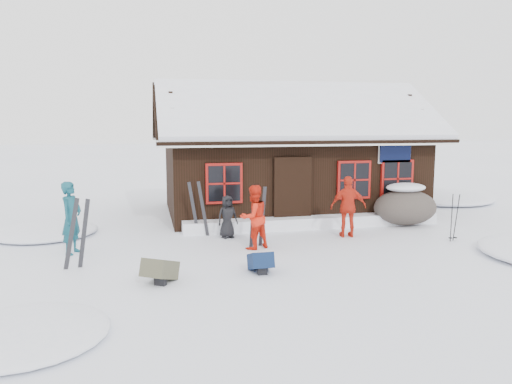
% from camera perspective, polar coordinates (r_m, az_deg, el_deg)
% --- Properties ---
extents(ground, '(120.00, 120.00, 0.00)m').
position_cam_1_polar(ground, '(12.15, 3.35, -6.60)').
color(ground, white).
rests_on(ground, ground).
extents(mountain_hut, '(8.90, 6.09, 4.42)m').
position_cam_1_polar(mountain_hut, '(17.02, 3.69, 3.02)').
color(mountain_hut, black).
rests_on(mountain_hut, ground).
extents(snow_drift, '(7.60, 0.60, 0.35)m').
position_cam_1_polar(snow_drift, '(14.64, 6.61, -3.39)').
color(snow_drift, white).
rests_on(snow_drift, ground).
extents(snow_mounds, '(20.60, 13.20, 0.48)m').
position_cam_1_polar(snow_mounds, '(14.37, 7.68, -4.34)').
color(snow_mounds, white).
rests_on(snow_mounds, ground).
extents(skier_teal, '(0.62, 0.73, 1.70)m').
position_cam_1_polar(skier_teal, '(12.38, -20.35, -2.78)').
color(skier_teal, '#124856').
rests_on(skier_teal, ground).
extents(skier_orange_left, '(0.93, 0.85, 1.56)m').
position_cam_1_polar(skier_orange_left, '(12.07, -0.27, -2.89)').
color(skier_orange_left, red).
rests_on(skier_orange_left, ground).
extents(skier_orange_right, '(1.01, 0.54, 1.64)m').
position_cam_1_polar(skier_orange_right, '(13.52, 10.50, -1.66)').
color(skier_orange_right, red).
rests_on(skier_orange_right, ground).
extents(skier_crouched, '(0.63, 0.49, 1.14)m').
position_cam_1_polar(skier_crouched, '(13.25, -3.29, -2.84)').
color(skier_crouched, black).
rests_on(skier_crouched, ground).
extents(boulder, '(1.92, 1.44, 1.13)m').
position_cam_1_polar(boulder, '(15.53, 16.67, -1.54)').
color(boulder, '#514741').
rests_on(boulder, ground).
extents(ski_pair_left, '(0.62, 0.22, 1.55)m').
position_cam_1_polar(ski_pair_left, '(11.12, -19.72, -4.58)').
color(ski_pair_left, black).
rests_on(ski_pair_left, ground).
extents(ski_pair_mid, '(0.57, 0.17, 1.53)m').
position_cam_1_polar(ski_pair_mid, '(13.56, -6.60, -1.98)').
color(ski_pair_mid, black).
rests_on(ski_pair_mid, ground).
extents(ski_pair_right, '(0.45, 0.11, 1.54)m').
position_cam_1_polar(ski_pair_right, '(12.30, 0.18, -2.96)').
color(ski_pair_right, black).
rests_on(ski_pair_right, ground).
extents(ski_poles, '(0.23, 0.11, 1.27)m').
position_cam_1_polar(ski_poles, '(13.86, 21.68, -2.81)').
color(ski_poles, black).
rests_on(ski_poles, ground).
extents(backpack_blue, '(0.45, 0.59, 0.32)m').
position_cam_1_polar(backpack_blue, '(10.33, 0.53, -8.32)').
color(backpack_blue, '#0F1F41').
rests_on(backpack_blue, ground).
extents(backpack_olive, '(0.76, 0.81, 0.35)m').
position_cam_1_polar(backpack_olive, '(9.89, -10.91, -9.13)').
color(backpack_olive, '#494734').
rests_on(backpack_olive, ground).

